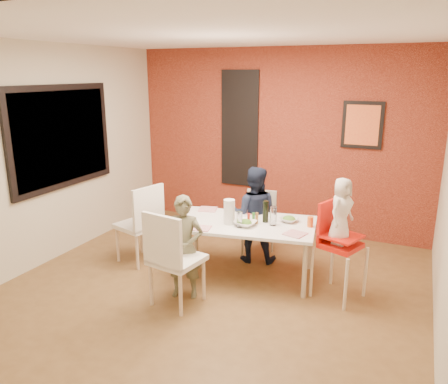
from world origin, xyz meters
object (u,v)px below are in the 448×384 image
at_px(chair_far, 259,219).
at_px(chair_left, 143,220).
at_px(chair_near, 171,255).
at_px(child_near, 184,247).
at_px(high_chair, 337,241).
at_px(paper_towel_roll, 229,212).
at_px(toddler, 341,211).
at_px(child_far, 254,214).
at_px(dining_table, 245,227).
at_px(wine_bottle, 266,212).

height_order(chair_far, chair_left, chair_left).
distance_m(chair_near, child_near, 0.25).
relative_size(chair_left, high_chair, 0.97).
bearing_deg(chair_left, chair_near, 63.93).
height_order(chair_far, paper_towel_roll, paper_towel_roll).
xyz_separation_m(chair_far, toddler, (1.15, -0.76, 0.49)).
bearing_deg(child_near, toddler, 7.31).
relative_size(toddler, paper_towel_roll, 2.43).
height_order(chair_near, high_chair, high_chair).
height_order(chair_far, child_far, child_far).
bearing_deg(child_near, dining_table, 44.48).
distance_m(chair_left, high_chair, 2.35).
bearing_deg(high_chair, wine_bottle, 100.27).
relative_size(child_far, toddler, 1.76).
xyz_separation_m(chair_left, toddler, (2.37, 0.13, 0.40)).
xyz_separation_m(high_chair, toddler, (0.03, -0.02, 0.34)).
bearing_deg(dining_table, toddler, -3.48).
bearing_deg(paper_towel_roll, chair_near, -107.38).
distance_m(child_far, wine_bottle, 0.48).
bearing_deg(toddler, paper_towel_roll, 112.80).
height_order(child_near, paper_towel_roll, child_near).
relative_size(chair_near, chair_far, 1.21).
height_order(chair_near, wine_bottle, chair_near).
relative_size(chair_near, toddler, 1.46).
distance_m(high_chair, child_far, 1.23).
bearing_deg(paper_towel_roll, toddler, 2.69).
height_order(chair_left, toddler, toddler).
bearing_deg(child_far, chair_near, 62.21).
distance_m(toddler, paper_towel_roll, 1.24).
height_order(chair_far, toddler, toddler).
height_order(high_chair, wine_bottle, high_chair).
distance_m(dining_table, toddler, 1.15).
bearing_deg(wine_bottle, dining_table, -153.26).
bearing_deg(chair_near, paper_towel_roll, -98.46).
xyz_separation_m(chair_left, paper_towel_roll, (1.14, 0.08, 0.24)).
height_order(chair_near, child_far, child_far).
height_order(dining_table, high_chair, high_chair).
relative_size(toddler, wine_bottle, 2.76).
xyz_separation_m(chair_near, wine_bottle, (0.62, 1.08, 0.22)).
bearing_deg(high_chair, chair_left, 114.24).
bearing_deg(child_near, chair_left, 132.66).
distance_m(chair_left, child_near, 1.03).
height_order(high_chair, toddler, toddler).
bearing_deg(chair_near, toddler, -139.81).
relative_size(chair_near, paper_towel_roll, 3.56).
height_order(chair_left, child_near, child_near).
xyz_separation_m(dining_table, wine_bottle, (0.21, 0.11, 0.19)).
height_order(toddler, paper_towel_roll, toddler).
relative_size(chair_far, toddler, 1.21).
bearing_deg(chair_near, chair_far, -92.78).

